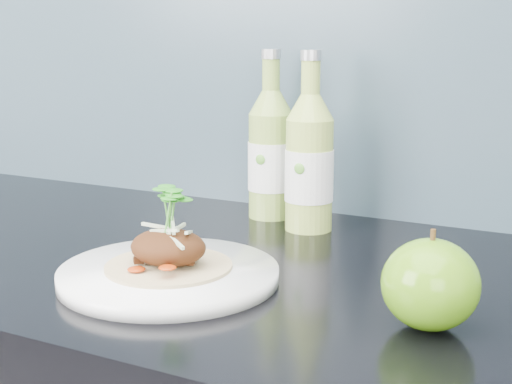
# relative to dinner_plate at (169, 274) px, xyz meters

# --- Properties ---
(dinner_plate) EXTENTS (0.31, 0.31, 0.02)m
(dinner_plate) POSITION_rel_dinner_plate_xyz_m (0.00, 0.00, 0.00)
(dinner_plate) COLOR white
(dinner_plate) RESTS_ON kitchen_counter
(pork_taco) EXTENTS (0.14, 0.14, 0.10)m
(pork_taco) POSITION_rel_dinner_plate_xyz_m (0.00, 0.00, 0.04)
(pork_taco) COLOR tan
(pork_taco) RESTS_ON dinner_plate
(green_apple) EXTENTS (0.12, 0.12, 0.10)m
(green_apple) POSITION_rel_dinner_plate_xyz_m (0.29, 0.00, 0.04)
(green_apple) COLOR #417F0D
(green_apple) RESTS_ON kitchen_counter
(cider_bottle_left) EXTENTS (0.09, 0.09, 0.25)m
(cider_bottle_left) POSITION_rel_dinner_plate_xyz_m (-0.03, 0.32, 0.09)
(cider_bottle_left) COLOR #8EAF49
(cider_bottle_left) RESTS_ON kitchen_counter
(cider_bottle_right) EXTENTS (0.07, 0.07, 0.25)m
(cider_bottle_right) POSITION_rel_dinner_plate_xyz_m (0.05, 0.28, 0.09)
(cider_bottle_right) COLOR #A6C150
(cider_bottle_right) RESTS_ON kitchen_counter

